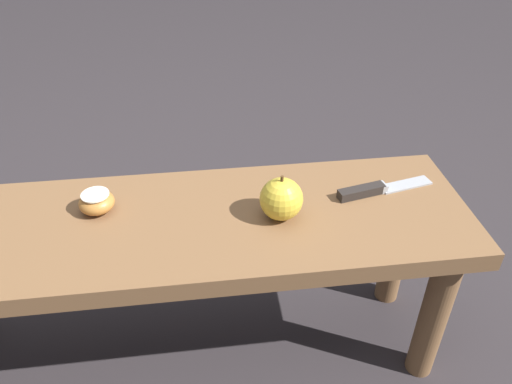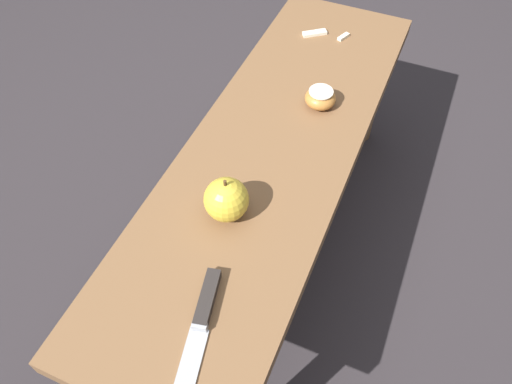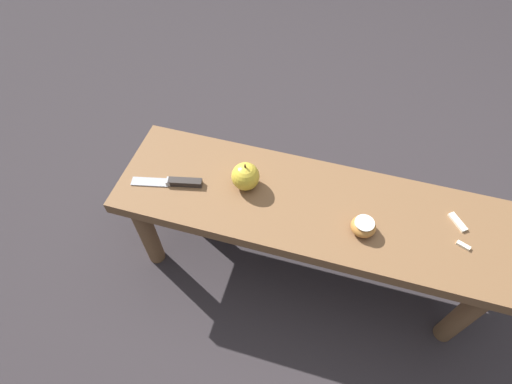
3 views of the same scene
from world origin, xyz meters
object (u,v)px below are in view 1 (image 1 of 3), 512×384
at_px(knife, 373,190).
at_px(wooden_bench, 181,247).
at_px(apple_whole, 281,199).
at_px(apple_cut, 97,202).

bearing_deg(knife, wooden_bench, 173.41).
height_order(apple_whole, apple_cut, apple_whole).
height_order(wooden_bench, knife, knife).
relative_size(wooden_bench, apple_cut, 16.61).
distance_m(wooden_bench, knife, 0.42).
bearing_deg(wooden_bench, apple_cut, -17.81).
bearing_deg(knife, apple_whole, -177.70).
height_order(knife, apple_whole, apple_whole).
bearing_deg(knife, apple_cut, 166.64).
xyz_separation_m(knife, apple_cut, (0.57, -0.01, 0.01)).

